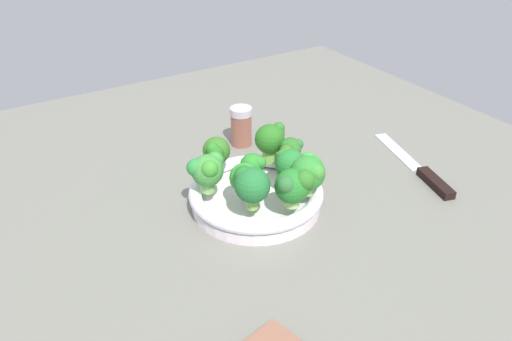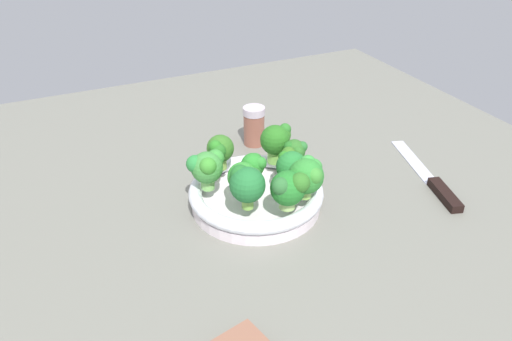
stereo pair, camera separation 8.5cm
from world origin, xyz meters
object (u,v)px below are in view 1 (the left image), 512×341
Objects in this scene: broccoli_floret_6 at (309,172)px; knife at (422,171)px; broccoli_floret_2 at (291,163)px; broccoli_floret_5 at (252,184)px; broccoli_floret_0 at (271,139)px; broccoli_floret_9 at (290,149)px; broccoli_floret_1 at (246,178)px; broccoli_floret_7 at (207,170)px; pepper_shaker at (241,126)px; bowl at (256,195)px; broccoli_floret_4 at (253,166)px; broccoli_floret_3 at (216,152)px; broccoli_floret_8 at (295,185)px.

broccoli_floret_6 is 0.26× the size of knife.
broccoli_floret_5 is at bearing 18.27° from broccoli_floret_2.
broccoli_floret_9 is (-1.35, 4.20, -0.50)cm from broccoli_floret_0.
broccoli_floret_7 is at bearing -46.53° from broccoli_floret_1.
broccoli_floret_1 is 9.04cm from broccoli_floret_2.
pepper_shaker is (23.50, -28.72, 3.71)cm from knife.
broccoli_floret_6 reaches higher than bowl.
broccoli_floret_0 is 7.90cm from broccoli_floret_2.
broccoli_floret_4 is 0.66× the size of pepper_shaker.
broccoli_floret_5 is 1.06× the size of broccoli_floret_7.
broccoli_floret_3 is 0.78× the size of pepper_shaker.
bowl is at bearing -12.97° from knife.
pepper_shaker is (-3.58, -22.91, -3.39)cm from broccoli_floret_2.
broccoli_floret_9 is (-8.14, -0.68, 0.60)cm from broccoli_floret_4.
bowl is at bearing 160.51° from broccoli_floret_7.
knife is at bearing 167.03° from bowl.
broccoli_floret_9 is at bearing -121.83° from broccoli_floret_8.
pepper_shaker is (-2.49, -15.14, -4.33)cm from broccoli_floret_0.
bowl is 11.20cm from broccoli_floret_0.
broccoli_floret_6 is (0.79, 12.49, -0.28)cm from broccoli_floret_0.
broccoli_floret_0 is 8.44cm from broccoli_floret_4.
broccoli_floret_2 is 6.39cm from broccoli_floret_4.
broccoli_floret_5 reaches higher than broccoli_floret_2.
broccoli_floret_6 reaches higher than broccoli_floret_2.
broccoli_floret_4 is at bearing -26.90° from broccoli_floret_2.
pepper_shaker is at bearing -116.99° from broccoli_floret_5.
broccoli_floret_3 is at bearing 46.39° from pepper_shaker.
knife is at bearing 157.45° from broccoli_floret_3.
broccoli_floret_9 reaches higher than bowl.
broccoli_floret_7 is 42.65cm from knife.
broccoli_floret_5 is at bearing -4.03° from knife.
broccoli_floret_0 is at bearing 171.55° from broccoli_floret_3.
broccoli_floret_5 is (10.81, 10.98, -0.06)cm from broccoli_floret_0.
bowl is at bearing -76.23° from broccoli_floret_8.
knife is (-36.44, 15.13, -7.73)cm from broccoli_floret_3.
broccoli_floret_2 is 1.01× the size of broccoli_floret_9.
broccoli_floret_6 is 16.64cm from broccoli_floret_7.
broccoli_floret_1 is at bearing 133.47° from broccoli_floret_7.
bowl is at bearing -147.74° from broccoli_floret_1.
broccoli_floret_8 is (-2.02, 8.26, 5.94)cm from bowl.
bowl is at bearing 66.02° from pepper_shaker.
broccoli_floret_2 is at bearing -161.73° from broccoli_floret_5.
pepper_shaker is at bearing -133.61° from broccoli_floret_3.
broccoli_floret_0 is at bearing -167.43° from broccoli_floret_7.
broccoli_floret_0 reaches higher than broccoli_floret_2.
broccoli_floret_8 is 30.55cm from pepper_shaker.
broccoli_floret_1 is 37.24cm from knife.
pepper_shaker is at bearing -93.36° from broccoli_floret_9.
broccoli_floret_6 reaches higher than pepper_shaker.
broccoli_floret_7 is (3.83, -7.72, -0.14)cm from broccoli_floret_5.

